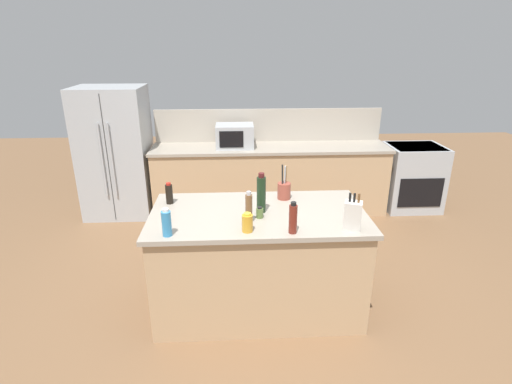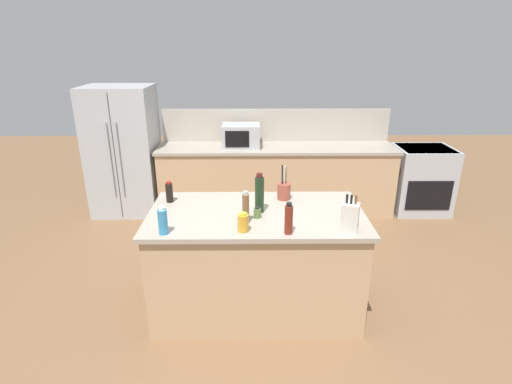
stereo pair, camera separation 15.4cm
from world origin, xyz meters
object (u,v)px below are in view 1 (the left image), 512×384
object	(u,v)px
refrigerator	(116,153)
spice_jar_oregano	(260,213)
soy_sauce_bottle	(169,194)
range_oven	(412,177)
pepper_grinder	(249,208)
wine_bottle	(261,194)
vinegar_bottle	(293,218)
utensil_crock	(284,190)
microwave	(235,136)
honey_jar	(247,223)
dish_soap_bottle	(167,223)
knife_block	(353,215)

from	to	relation	value
refrigerator	spice_jar_oregano	size ratio (longest dim) A/B	18.26
soy_sauce_bottle	refrigerator	bearing A→B (deg)	117.14
range_oven	pepper_grinder	world-z (taller)	pepper_grinder
refrigerator	wine_bottle	xyz separation A→B (m)	(1.83, -2.24, 0.23)
spice_jar_oregano	vinegar_bottle	world-z (taller)	vinegar_bottle
utensil_crock	spice_jar_oregano	distance (m)	0.48
microwave	wine_bottle	xyz separation A→B (m)	(0.21, -2.19, 0.01)
honey_jar	pepper_grinder	distance (m)	0.16
microwave	soy_sauce_bottle	bearing A→B (deg)	-106.74
dish_soap_bottle	soy_sauce_bottle	distance (m)	0.63
refrigerator	spice_jar_oregano	xyz separation A→B (m)	(1.81, -2.36, 0.11)
honey_jar	wine_bottle	bearing A→B (deg)	70.44
refrigerator	honey_jar	distance (m)	3.11
refrigerator	microwave	distance (m)	1.63
wine_bottle	soy_sauce_bottle	size ratio (longest dim) A/B	1.78
knife_block	wine_bottle	world-z (taller)	wine_bottle
refrigerator	spice_jar_oregano	bearing A→B (deg)	-52.48
vinegar_bottle	soy_sauce_bottle	distance (m)	1.19
wine_bottle	dish_soap_bottle	size ratio (longest dim) A/B	1.58
range_oven	knife_block	bearing A→B (deg)	-122.75
honey_jar	soy_sauce_bottle	bearing A→B (deg)	138.56
utensil_crock	refrigerator	bearing A→B (deg)	136.55
vinegar_bottle	soy_sauce_bottle	xyz separation A→B (m)	(-1.01, 0.63, -0.03)
refrigerator	spice_jar_oregano	world-z (taller)	refrigerator
spice_jar_oregano	pepper_grinder	size ratio (longest dim) A/B	0.36
microwave	soy_sauce_bottle	size ratio (longest dim) A/B	2.59
microwave	knife_block	xyz separation A→B (m)	(0.89, -2.54, -0.04)
dish_soap_bottle	range_oven	bearing A→B (deg)	40.40
honey_jar	knife_block	bearing A→B (deg)	0.50
vinegar_bottle	honey_jar	bearing A→B (deg)	173.11
microwave	pepper_grinder	distance (m)	2.40
spice_jar_oregano	dish_soap_bottle	distance (m)	0.76
microwave	soy_sauce_bottle	distance (m)	2.04
spice_jar_oregano	range_oven	bearing A→B (deg)	44.65
refrigerator	dish_soap_bottle	distance (m)	2.86
utensil_crock	dish_soap_bottle	xyz separation A→B (m)	(-0.95, -0.69, 0.02)
soy_sauce_bottle	vinegar_bottle	bearing A→B (deg)	-32.08
soy_sauce_bottle	spice_jar_oregano	bearing A→B (deg)	-24.09
pepper_grinder	range_oven	bearing A→B (deg)	44.65
refrigerator	utensil_crock	xyz separation A→B (m)	(2.06, -1.95, 0.15)
microwave	vinegar_bottle	bearing A→B (deg)	-80.72
knife_block	vinegar_bottle	distance (m)	0.47
knife_block	wine_bottle	xyz separation A→B (m)	(-0.68, 0.36, 0.05)
microwave	wine_bottle	size ratio (longest dim) A/B	1.46
wine_bottle	soy_sauce_bottle	distance (m)	0.84
microwave	utensil_crock	bearing A→B (deg)	-76.95
range_oven	knife_block	world-z (taller)	knife_block
range_oven	knife_block	xyz separation A→B (m)	(-1.64, -2.54, 0.59)
knife_block	soy_sauce_bottle	world-z (taller)	knife_block
vinegar_bottle	dish_soap_bottle	distance (m)	0.94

